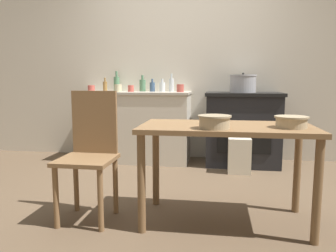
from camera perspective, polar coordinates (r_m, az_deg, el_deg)
name	(u,v)px	position (r m, az deg, el deg)	size (l,w,h in m)	color
ground_plane	(162,194)	(3.11, -1.04, -11.75)	(14.00, 14.00, 0.00)	brown
wall_back	(181,64)	(4.51, 2.33, 10.78)	(8.00, 0.07, 2.55)	beige
counter_cabinet	(136,126)	(4.32, -5.56, -0.03)	(1.42, 0.60, 0.91)	beige
stove	(242,129)	(4.20, 12.81, -0.43)	(0.92, 0.63, 0.90)	black
work_table	(226,140)	(2.41, 10.07, -2.36)	(1.23, 0.63, 0.73)	olive
chair	(90,151)	(2.56, -13.42, -4.23)	(0.40, 0.40, 0.97)	olive
flour_sack	(239,156)	(3.82, 12.31, -5.08)	(0.25, 0.18, 0.40)	beige
stock_pot	(243,83)	(4.16, 12.91, 7.23)	(0.33, 0.33, 0.24)	#A8A8AD
mixing_bowl_large	(291,121)	(2.38, 20.70, 0.78)	(0.22, 0.22, 0.08)	tan
mixing_bowl_small	(214,121)	(2.21, 8.09, 0.84)	(0.22, 0.22, 0.09)	tan
bottle_far_left	(171,85)	(4.30, 0.61, 7.21)	(0.06, 0.06, 0.23)	silver
bottle_left	(105,86)	(4.48, -10.91, 6.84)	(0.06, 0.06, 0.18)	olive
bottle_mid_left	(143,85)	(4.42, -4.45, 7.11)	(0.08, 0.08, 0.22)	#517F5B
bottle_center_left	(117,84)	(4.54, -8.92, 7.32)	(0.08, 0.08, 0.27)	#517F5B
bottle_center	(162,87)	(4.31, -1.00, 6.87)	(0.08, 0.08, 0.17)	silver
bottle_center_right	(152,87)	(4.35, -2.74, 6.87)	(0.07, 0.07, 0.17)	#3D5675
cup_mid_right	(131,88)	(4.26, -6.49, 6.51)	(0.08, 0.08, 0.08)	#B74C42
cup_right	(91,88)	(4.39, -13.22, 6.38)	(0.09, 0.09, 0.08)	#B74C42
cup_far_right	(180,88)	(4.14, 2.14, 6.60)	(0.09, 0.09, 0.10)	#B74C42
cup_end_right	(118,88)	(4.20, -8.68, 6.53)	(0.09, 0.09, 0.10)	beige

